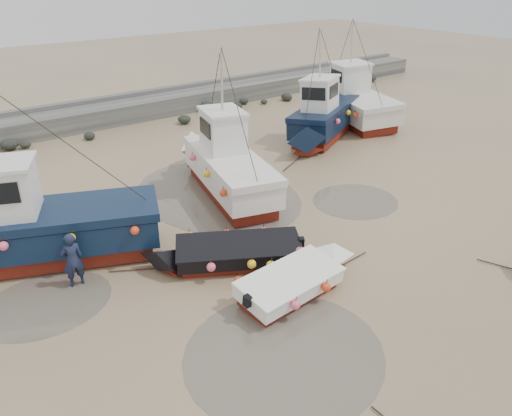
% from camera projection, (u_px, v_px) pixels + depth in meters
% --- Properties ---
extents(ground, '(120.00, 120.00, 0.00)m').
position_uv_depth(ground, '(348.00, 292.00, 15.71)').
color(ground, '#9D865C').
rests_on(ground, ground).
extents(seawall, '(60.00, 4.92, 1.50)m').
position_uv_depth(seawall, '(89.00, 117.00, 31.12)').
color(seawall, slate).
rests_on(seawall, ground).
extents(puddle_a, '(5.47, 5.47, 0.01)m').
position_uv_depth(puddle_a, '(284.00, 353.00, 13.23)').
color(puddle_a, '#60574B').
rests_on(puddle_a, ground).
extents(puddle_b, '(3.78, 3.78, 0.01)m').
position_uv_depth(puddle_b, '(355.00, 201.00, 21.69)').
color(puddle_b, '#60574B').
rests_on(puddle_b, ground).
extents(puddle_c, '(3.97, 3.97, 0.01)m').
position_uv_depth(puddle_c, '(46.00, 304.00, 15.16)').
color(puddle_c, '#60574B').
rests_on(puddle_c, ground).
extents(puddle_d, '(6.64, 6.64, 0.01)m').
position_uv_depth(puddle_d, '(217.00, 193.00, 22.37)').
color(puddle_d, '#60574B').
rests_on(puddle_d, ground).
extents(dinghy_4, '(6.05, 3.98, 1.43)m').
position_uv_depth(dinghy_4, '(228.00, 251.00, 16.90)').
color(dinghy_4, maroon).
rests_on(dinghy_4, ground).
extents(dinghy_5, '(5.66, 2.18, 1.43)m').
position_uv_depth(dinghy_5, '(297.00, 277.00, 15.47)').
color(dinghy_5, maroon).
rests_on(dinghy_5, ground).
extents(cabin_boat_0, '(10.48, 5.92, 6.22)m').
position_uv_depth(cabin_boat_0, '(24.00, 227.00, 16.77)').
color(cabin_boat_0, maroon).
rests_on(cabin_boat_0, ground).
extents(cabin_boat_1, '(4.22, 9.73, 6.22)m').
position_uv_depth(cabin_boat_1, '(225.00, 162.00, 22.11)').
color(cabin_boat_1, maroon).
rests_on(cabin_boat_1, ground).
extents(cabin_boat_2, '(8.97, 5.38, 6.22)m').
position_uv_depth(cabin_boat_2, '(323.00, 117.00, 28.55)').
color(cabin_boat_2, maroon).
rests_on(cabin_boat_2, ground).
extents(cabin_boat_3, '(5.16, 9.78, 6.22)m').
position_uv_depth(cabin_boat_3, '(352.00, 100.00, 32.19)').
color(cabin_boat_3, maroon).
rests_on(cabin_boat_3, ground).
extents(person, '(0.70, 0.48, 1.86)m').
position_uv_depth(person, '(77.00, 284.00, 16.07)').
color(person, '#19203A').
rests_on(person, ground).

